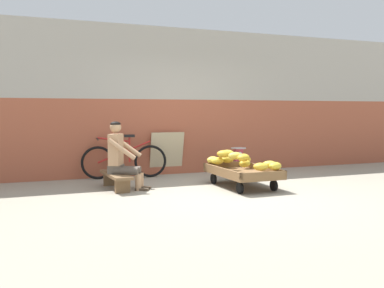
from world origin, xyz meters
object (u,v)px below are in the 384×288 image
(banana_cart, at_px, (242,173))
(plastic_crate, at_px, (238,170))
(sign_board, at_px, (167,153))
(weighing_scale, at_px, (238,155))
(shopping_bag, at_px, (245,174))
(vendor_seated, at_px, (121,156))
(bicycle_near_left, at_px, (124,160))
(low_bench, at_px, (116,177))

(banana_cart, bearing_deg, plastic_crate, 66.43)
(sign_board, bearing_deg, weighing_scale, -36.70)
(shopping_bag, bearing_deg, vendor_seated, -177.71)
(banana_cart, relative_size, plastic_crate, 4.02)
(sign_board, bearing_deg, vendor_seated, -132.87)
(banana_cart, xyz_separation_m, vendor_seated, (-1.99, 0.56, 0.33))
(plastic_crate, xyz_separation_m, sign_board, (-1.19, 0.89, 0.29))
(bicycle_near_left, height_order, shopping_bag, bicycle_near_left)
(banana_cart, height_order, plastic_crate, banana_cart)
(vendor_seated, bearing_deg, sign_board, 47.13)
(plastic_crate, distance_m, shopping_bag, 0.34)
(banana_cart, xyz_separation_m, low_bench, (-2.07, 0.61, -0.04))
(banana_cart, distance_m, low_bench, 2.15)
(plastic_crate, bearing_deg, bicycle_near_left, 161.17)
(vendor_seated, height_order, shopping_bag, vendor_seated)
(shopping_bag, bearing_deg, weighing_scale, 84.11)
(plastic_crate, distance_m, sign_board, 1.52)
(bicycle_near_left, height_order, sign_board, sign_board)
(banana_cart, relative_size, shopping_bag, 6.03)
(weighing_scale, height_order, sign_board, sign_board)
(weighing_scale, xyz_separation_m, shopping_bag, (-0.04, -0.34, -0.33))
(bicycle_near_left, relative_size, sign_board, 1.87)
(vendor_seated, bearing_deg, weighing_scale, 10.16)
(bicycle_near_left, relative_size, shopping_bag, 6.90)
(bicycle_near_left, bearing_deg, weighing_scale, -18.85)
(shopping_bag, bearing_deg, sign_board, 133.32)
(banana_cart, distance_m, vendor_seated, 2.09)
(vendor_seated, bearing_deg, bicycle_near_left, 75.13)
(banana_cart, bearing_deg, bicycle_near_left, 134.32)
(bicycle_near_left, bearing_deg, low_bench, -109.03)
(low_bench, xyz_separation_m, vendor_seated, (0.08, -0.04, 0.37))
(low_bench, bearing_deg, bicycle_near_left, 70.97)
(bicycle_near_left, bearing_deg, shopping_bag, -27.03)
(plastic_crate, xyz_separation_m, bicycle_near_left, (-2.12, 0.72, 0.20))
(low_bench, height_order, bicycle_near_left, bicycle_near_left)
(vendor_seated, height_order, plastic_crate, vendor_seated)
(bicycle_near_left, bearing_deg, plastic_crate, -18.83)
(vendor_seated, bearing_deg, banana_cart, -15.84)
(vendor_seated, xyz_separation_m, weighing_scale, (2.43, 0.43, -0.11))
(low_bench, distance_m, sign_board, 1.85)
(shopping_bag, bearing_deg, bicycle_near_left, 152.97)
(shopping_bag, bearing_deg, banana_cart, -121.31)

